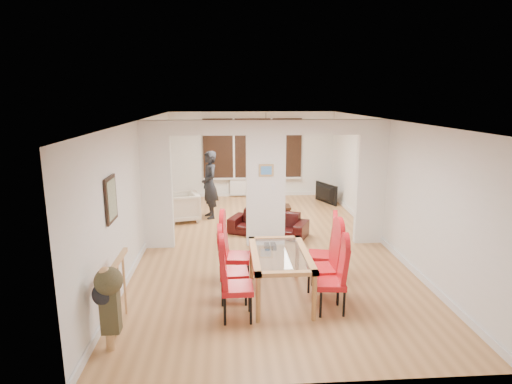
{
  "coord_description": "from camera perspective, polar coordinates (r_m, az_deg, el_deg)",
  "views": [
    {
      "loc": [
        -0.78,
        -8.54,
        3.06
      ],
      "look_at": [
        -0.16,
        0.6,
        1.0
      ],
      "focal_mm": 30.0,
      "sensor_mm": 36.0,
      "label": 1
    }
  ],
  "objects": [
    {
      "name": "radiator",
      "position": [
        13.25,
        -0.44,
        0.67
      ],
      "size": [
        1.4,
        0.08,
        0.5
      ],
      "primitive_type": "cube",
      "color": "white",
      "rests_on": "floor"
    },
    {
      "name": "dining_table",
      "position": [
        6.72,
        3.19,
        -10.98
      ],
      "size": [
        0.88,
        1.56,
        0.73
      ],
      "primitive_type": null,
      "color": "#AE7540",
      "rests_on": "floor"
    },
    {
      "name": "dining_chair_ra",
      "position": [
        6.32,
        9.9,
        -11.23
      ],
      "size": [
        0.45,
        0.45,
        1.03
      ],
      "primitive_type": null,
      "rotation": [
        0.0,
        0.0,
        -0.09
      ],
      "color": "red",
      "rests_on": "floor"
    },
    {
      "name": "sofa",
      "position": [
        9.64,
        1.63,
        -4.23
      ],
      "size": [
        1.87,
        1.35,
        0.51
      ],
      "primitive_type": "imported",
      "rotation": [
        0.0,
        0.0,
        -0.43
      ],
      "color": "black",
      "rests_on": "floor"
    },
    {
      "name": "wall_poster",
      "position": [
        6.53,
        -18.78,
        -0.92
      ],
      "size": [
        0.04,
        0.52,
        0.67
      ],
      "primitive_type": "cube",
      "color": "gray",
      "rests_on": "room_walls"
    },
    {
      "name": "dining_chair_lc",
      "position": [
        7.07,
        -2.65,
        -8.01
      ],
      "size": [
        0.49,
        0.49,
        1.13
      ],
      "primitive_type": null,
      "rotation": [
        0.0,
        0.0,
        -0.1
      ],
      "color": "red",
      "rests_on": "floor"
    },
    {
      "name": "coffee_table",
      "position": [
        11.32,
        2.12,
        -2.42
      ],
      "size": [
        1.0,
        0.54,
        0.22
      ],
      "primitive_type": null,
      "rotation": [
        0.0,
        0.0,
        -0.06
      ],
      "color": "#331C11",
      "rests_on": "floor"
    },
    {
      "name": "pendant_light",
      "position": [
        11.92,
        1.32,
        8.31
      ],
      "size": [
        0.36,
        0.36,
        0.36
      ],
      "primitive_type": "sphere",
      "color": "orange",
      "rests_on": "room_walls"
    },
    {
      "name": "person",
      "position": [
        10.9,
        -6.2,
        0.96
      ],
      "size": [
        0.72,
        0.58,
        1.72
      ],
      "primitive_type": "imported",
      "rotation": [
        0.0,
        0.0,
        -1.26
      ],
      "color": "black",
      "rests_on": "floor"
    },
    {
      "name": "bay_window_blinds",
      "position": [
        13.09,
        -0.46,
        5.85
      ],
      "size": [
        3.0,
        0.08,
        1.8
      ],
      "primitive_type": "cube",
      "color": "black",
      "rests_on": "room_walls"
    },
    {
      "name": "bottle",
      "position": [
        11.27,
        1.61,
        -1.22
      ],
      "size": [
        0.06,
        0.06,
        0.25
      ],
      "primitive_type": "cylinder",
      "color": "#143F19",
      "rests_on": "coffee_table"
    },
    {
      "name": "dining_chair_rb",
      "position": [
        6.68,
        9.01,
        -9.43
      ],
      "size": [
        0.46,
        0.46,
        1.13
      ],
      "primitive_type": null,
      "rotation": [
        0.0,
        0.0,
        0.03
      ],
      "color": "red",
      "rests_on": "floor"
    },
    {
      "name": "floor",
      "position": [
        9.1,
        1.26,
        -6.96
      ],
      "size": [
        5.0,
        9.0,
        0.01
      ],
      "primitive_type": "cube",
      "color": "#B47C48",
      "rests_on": "ground"
    },
    {
      "name": "armchair",
      "position": [
        10.81,
        -9.73,
        -1.96
      ],
      "size": [
        0.93,
        0.94,
        0.72
      ],
      "primitive_type": "imported",
      "rotation": [
        0.0,
        0.0,
        -1.34
      ],
      "color": "beige",
      "rests_on": "floor"
    },
    {
      "name": "shoes",
      "position": [
        8.81,
        1.9,
        -7.31
      ],
      "size": [
        0.23,
        0.25,
        0.1
      ],
      "primitive_type": null,
      "color": "black",
      "rests_on": "floor"
    },
    {
      "name": "dining_chair_lb",
      "position": [
        6.54,
        -2.98,
        -10.06
      ],
      "size": [
        0.44,
        0.44,
        1.07
      ],
      "primitive_type": null,
      "rotation": [
        0.0,
        0.0,
        0.04
      ],
      "color": "red",
      "rests_on": "floor"
    },
    {
      "name": "dining_chair_rc",
      "position": [
        7.27,
        8.74,
        -7.79
      ],
      "size": [
        0.52,
        0.52,
        1.07
      ],
      "primitive_type": null,
      "rotation": [
        0.0,
        0.0,
        -0.23
      ],
      "color": "red",
      "rests_on": "floor"
    },
    {
      "name": "divider_wall",
      "position": [
        8.75,
        1.3,
        1.09
      ],
      "size": [
        5.0,
        0.18,
        2.6
      ],
      "primitive_type": "cube",
      "color": "white",
      "rests_on": "floor"
    },
    {
      "name": "pillar_photo",
      "position": [
        8.6,
        1.37,
        2.91
      ],
      "size": [
        0.3,
        0.03,
        0.25
      ],
      "primitive_type": "cube",
      "color": "#4C8CD8",
      "rests_on": "divider_wall"
    },
    {
      "name": "bowl",
      "position": [
        11.41,
        2.96,
        -1.59
      ],
      "size": [
        0.21,
        0.21,
        0.05
      ],
      "primitive_type": "imported",
      "color": "#331C11",
      "rests_on": "coffee_table"
    },
    {
      "name": "dining_chair_la",
      "position": [
        6.04,
        -2.51,
        -11.94
      ],
      "size": [
        0.44,
        0.44,
        1.09
      ],
      "primitive_type": null,
      "rotation": [
        0.0,
        0.0,
        0.01
      ],
      "color": "red",
      "rests_on": "floor"
    },
    {
      "name": "room_walls",
      "position": [
        8.75,
        1.3,
        1.09
      ],
      "size": [
        5.0,
        9.0,
        2.6
      ],
      "primitive_type": null,
      "color": "silver",
      "rests_on": "floor"
    },
    {
      "name": "stair_newel",
      "position": [
        6.08,
        -17.93,
        -12.37
      ],
      "size": [
        0.4,
        1.2,
        1.1
      ],
      "primitive_type": null,
      "color": "tan",
      "rests_on": "floor"
    },
    {
      "name": "television",
      "position": [
        12.59,
        8.96,
        -0.19
      ],
      "size": [
        0.97,
        0.51,
        0.57
      ],
      "primitive_type": "imported",
      "rotation": [
        0.0,
        0.0,
        1.97
      ],
      "color": "black",
      "rests_on": "floor"
    }
  ]
}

